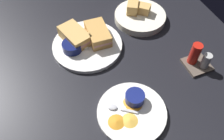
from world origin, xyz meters
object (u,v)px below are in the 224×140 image
(ramekin_dark_sauce, at_px, (72,46))
(plate_chips_companion, at_px, (131,113))
(sandwich_half_near, at_px, (98,34))
(spoon_by_gravy_ramekin, at_px, (116,108))
(condiment_caddy, at_px, (198,59))
(plate_sandwich_main, at_px, (87,45))
(sandwich_half_far, at_px, (75,36))
(bread_basket_rear, at_px, (140,16))
(spoon_by_dark_ramekin, at_px, (88,47))
(ramekin_light_gravy, at_px, (135,97))

(ramekin_dark_sauce, height_order, plate_chips_companion, ramekin_dark_sauce)
(sandwich_half_near, height_order, plate_chips_companion, sandwich_half_near)
(sandwich_half_near, relative_size, spoon_by_gravy_ramekin, 1.52)
(condiment_caddy, bearing_deg, plate_sandwich_main, -124.65)
(sandwich_half_far, xyz_separation_m, bread_basket_rear, (-0.04, 0.30, -0.02))
(plate_sandwich_main, height_order, sandwich_half_far, sandwich_half_far)
(spoon_by_dark_ramekin, height_order, ramekin_light_gravy, ramekin_light_gravy)
(ramekin_light_gravy, bearing_deg, sandwich_half_near, -177.56)
(plate_chips_companion, bearing_deg, ramekin_light_gravy, 140.19)
(bread_basket_rear, bearing_deg, sandwich_half_far, -83.18)
(sandwich_half_near, xyz_separation_m, spoon_by_dark_ramekin, (0.03, -0.05, -0.02))
(spoon_by_dark_ramekin, relative_size, ramekin_light_gravy, 1.58)
(sandwich_half_near, xyz_separation_m, ramekin_dark_sauce, (0.02, -0.11, -0.01))
(spoon_by_dark_ramekin, distance_m, plate_chips_companion, 0.31)
(sandwich_half_far, distance_m, spoon_by_dark_ramekin, 0.07)
(sandwich_half_near, height_order, sandwich_half_far, same)
(plate_chips_companion, relative_size, bread_basket_rear, 1.01)
(plate_sandwich_main, bearing_deg, spoon_by_gravy_ramekin, -0.61)
(bread_basket_rear, bearing_deg, plate_sandwich_main, -74.63)
(sandwich_half_near, distance_m, plate_chips_companion, 0.35)
(ramekin_dark_sauce, bearing_deg, plate_sandwich_main, 96.71)
(sandwich_half_near, xyz_separation_m, bread_basket_rear, (-0.06, 0.21, -0.02))
(sandwich_half_near, bearing_deg, sandwich_half_far, -104.29)
(spoon_by_gravy_ramekin, distance_m, bread_basket_rear, 0.46)
(sandwich_half_far, relative_size, plate_chips_companion, 0.67)
(sandwich_half_far, distance_m, bread_basket_rear, 0.30)
(ramekin_light_gravy, height_order, condiment_caddy, condiment_caddy)
(plate_sandwich_main, height_order, plate_chips_companion, same)
(plate_sandwich_main, bearing_deg, bread_basket_rear, 105.37)
(ramekin_dark_sauce, bearing_deg, spoon_by_dark_ramekin, 76.85)
(plate_sandwich_main, relative_size, ramekin_dark_sauce, 3.65)
(spoon_by_gravy_ramekin, bearing_deg, ramekin_dark_sauce, -169.01)
(bread_basket_rear, bearing_deg, ramekin_light_gravy, -28.16)
(sandwich_half_near, distance_m, ramekin_light_gravy, 0.31)
(spoon_by_dark_ramekin, bearing_deg, ramekin_light_gravy, 13.67)
(sandwich_half_far, bearing_deg, ramekin_dark_sauce, -28.82)
(sandwich_half_near, xyz_separation_m, sandwich_half_far, (-0.02, -0.09, 0.00))
(sandwich_half_far, xyz_separation_m, ramekin_dark_sauce, (0.04, -0.02, -0.01))
(bread_basket_rear, bearing_deg, ramekin_dark_sauce, -76.22)
(spoon_by_gravy_ramekin, bearing_deg, sandwich_half_near, 170.52)
(plate_chips_companion, bearing_deg, plate_sandwich_main, -173.89)
(sandwich_half_near, bearing_deg, ramekin_dark_sauce, -79.17)
(ramekin_dark_sauce, height_order, bread_basket_rear, bread_basket_rear)
(ramekin_dark_sauce, xyz_separation_m, plate_chips_companion, (0.32, 0.10, -0.03))
(ramekin_dark_sauce, xyz_separation_m, spoon_by_dark_ramekin, (0.01, 0.06, -0.01))
(ramekin_dark_sauce, height_order, ramekin_light_gravy, same)
(ramekin_dark_sauce, bearing_deg, bread_basket_rear, 103.78)
(plate_chips_companion, distance_m, condiment_caddy, 0.32)
(sandwich_half_near, distance_m, bread_basket_rear, 0.22)
(sandwich_half_far, height_order, spoon_by_dark_ramekin, sandwich_half_far)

